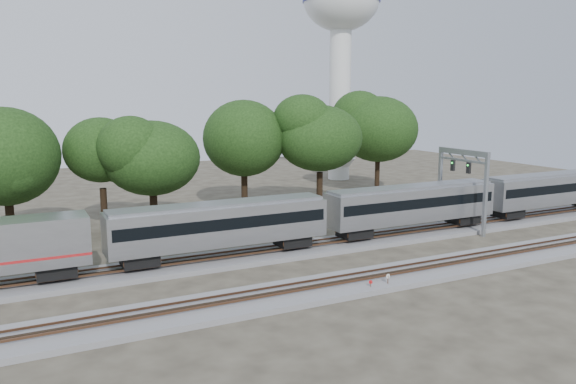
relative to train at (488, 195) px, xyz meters
name	(u,v)px	position (x,y,z in m)	size (l,w,h in m)	color
ground	(258,282)	(-29.65, -6.00, -3.40)	(160.00, 160.00, 0.00)	#383328
track_far	(230,259)	(-29.65, 0.00, -3.20)	(160.00, 5.00, 0.73)	slate
track_near	(281,296)	(-29.65, -10.00, -3.20)	(160.00, 5.00, 0.73)	slate
train	(488,195)	(0.00, 0.00, 0.00)	(117.54, 3.36, 4.96)	#B5B8BD
switch_stand_red	(371,285)	(-23.29, -11.68, -2.85)	(0.27, 0.10, 0.87)	#512D19
switch_stand_white	(388,279)	(-21.77, -11.68, -2.68)	(0.36, 0.08, 1.13)	#512D19
switch_lever	(367,290)	(-23.48, -11.56, -3.25)	(0.50, 0.30, 0.30)	#512D19
water_tower	(341,22)	(4.28, 37.41, 22.50)	(12.63, 12.63, 34.96)	silver
signal_gantry	(462,171)	(-3.84, 0.00, 2.81)	(0.59, 7.00, 8.52)	gray
tree_2	(5,157)	(-46.20, 13.58, 5.07)	(8.63, 8.63, 12.17)	black
tree_3	(101,150)	(-37.47, 15.80, 5.11)	(8.67, 8.67, 12.22)	black
tree_4	(152,158)	(-32.90, 13.36, 4.30)	(7.85, 7.85, 11.07)	black
tree_5	(244,138)	(-20.52, 19.00, 5.54)	(9.10, 9.10, 12.83)	black
tree_6	(320,138)	(-12.16, 15.23, 5.50)	(9.06, 9.06, 12.78)	black
tree_7	(378,129)	(1.31, 22.12, 5.90)	(9.46, 9.46, 13.34)	black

